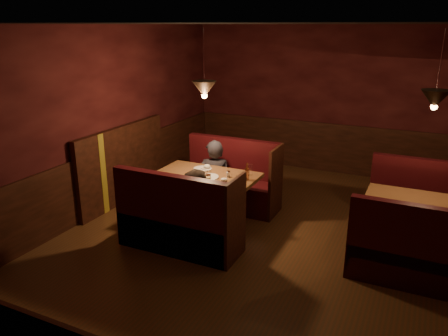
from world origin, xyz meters
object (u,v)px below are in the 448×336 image
at_px(main_bench_far, 231,185).
at_px(second_table, 418,215).
at_px(second_bench_far, 420,209).
at_px(diner_a, 214,165).
at_px(second_bench_near, 415,259).
at_px(main_bench_near, 178,226).
at_px(main_table, 207,187).
at_px(diner_b, 197,196).

distance_m(main_bench_far, second_table, 2.89).
height_order(second_bench_far, diner_a, diner_a).
bearing_deg(main_bench_far, second_bench_near, -23.31).
bearing_deg(main_bench_far, main_bench_near, -90.00).
xyz_separation_m(main_table, second_table, (2.86, 0.40, -0.06)).
xyz_separation_m(main_table, main_bench_far, (0.02, 0.85, -0.26)).
xyz_separation_m(second_bench_far, second_bench_near, (0.00, -1.59, 0.00)).
relative_size(main_bench_near, diner_b, 1.17).
bearing_deg(main_table, main_bench_near, -88.93).
relative_size(main_table, second_table, 1.13).
height_order(main_bench_near, diner_a, diner_a).
bearing_deg(second_table, main_bench_far, 171.12).
distance_m(second_bench_near, diner_b, 2.76).
xyz_separation_m(second_bench_near, diner_a, (-3.04, 0.95, 0.43)).
height_order(main_table, main_bench_near, main_bench_near).
distance_m(main_bench_near, diner_a, 1.48).
bearing_deg(main_table, main_bench_far, 88.92).
bearing_deg(second_bench_near, diner_b, -175.95).
bearing_deg(main_bench_far, main_table, -91.08).
distance_m(second_table, second_bench_far, 0.83).
xyz_separation_m(second_table, second_bench_near, (0.03, -0.79, -0.22)).
relative_size(diner_a, diner_b, 1.09).
distance_m(main_bench_near, second_table, 3.12).
height_order(main_table, main_bench_far, main_bench_far).
height_order(second_bench_far, second_bench_near, same).
distance_m(main_bench_far, second_bench_near, 3.13).
bearing_deg(second_bench_far, main_table, -157.47).
xyz_separation_m(main_bench_near, second_bench_near, (2.87, 0.46, -0.02)).
distance_m(main_bench_far, second_bench_far, 2.90).
bearing_deg(second_table, second_bench_near, -87.80).
distance_m(main_table, second_table, 2.89).
height_order(main_table, second_bench_near, second_bench_near).
bearing_deg(diner_a, main_bench_far, -142.42).
bearing_deg(second_table, diner_b, -159.88).
xyz_separation_m(main_table, diner_b, (0.16, -0.58, 0.09)).
relative_size(main_bench_far, second_bench_far, 1.12).
bearing_deg(diner_a, second_table, 154.91).
relative_size(main_bench_far, main_bench_near, 1.00).
bearing_deg(second_bench_near, main_bench_near, -170.88).
xyz_separation_m(main_bench_far, second_bench_far, (2.87, 0.35, -0.02)).
relative_size(main_bench_far, diner_a, 1.08).
height_order(main_table, diner_a, diner_a).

